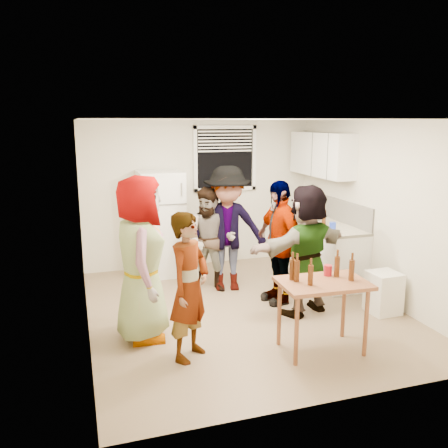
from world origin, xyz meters
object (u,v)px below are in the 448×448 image
object	(u,v)px
serving_table	(320,350)
guest_orange	(304,312)
guest_grey	(144,337)
guest_back_left	(211,290)
beer_bottle_table	(310,285)
guest_stripe	(190,356)
beer_bottle_counter	(324,225)
guest_black	(277,301)
blue_cup	(332,231)
refrigerator	(161,223)
trash_bin	(383,294)
kettle	(316,221)
guest_back_right	(227,289)
red_cup	(328,275)
wine_bottle	(299,211)

from	to	relation	value
serving_table	guest_orange	bearing A→B (deg)	72.53
guest_grey	guest_back_left	bearing A→B (deg)	-36.14
beer_bottle_table	guest_back_left	size ratio (longest dim) A/B	0.14
guest_grey	guest_stripe	xyz separation A→B (m)	(0.41, -0.62, 0.00)
beer_bottle_table	guest_grey	distance (m)	2.06
guest_grey	beer_bottle_counter	bearing A→B (deg)	-61.55
guest_grey	guest_black	bearing A→B (deg)	-66.79
blue_cup	refrigerator	bearing A→B (deg)	146.51
beer_bottle_table	guest_black	size ratio (longest dim) A/B	0.13
trash_bin	kettle	bearing A→B (deg)	92.65
refrigerator	beer_bottle_counter	xyz separation A→B (m)	(2.35, -1.11, 0.05)
beer_bottle_counter	guest_back_left	world-z (taller)	beer_bottle_counter
guest_back_right	guest_black	size ratio (longest dim) A/B	1.08
red_cup	blue_cup	bearing A→B (deg)	58.30
kettle	refrigerator	bearing A→B (deg)	160.88
blue_cup	guest_grey	xyz separation A→B (m)	(-2.91, -0.79, -0.90)
blue_cup	guest_back_right	bearing A→B (deg)	162.15
beer_bottle_table	guest_black	xyz separation A→B (m)	(0.33, 1.54, -0.80)
guest_back_right	serving_table	bearing A→B (deg)	-68.56
beer_bottle_table	blue_cup	bearing A→B (deg)	53.89
guest_grey	guest_orange	world-z (taller)	guest_grey
trash_bin	guest_orange	bearing A→B (deg)	161.73
beer_bottle_table	guest_back_left	bearing A→B (deg)	101.25
trash_bin	guest_black	xyz separation A→B (m)	(-1.16, 0.79, -0.25)
refrigerator	beer_bottle_counter	world-z (taller)	refrigerator
red_cup	trash_bin	bearing A→B (deg)	24.61
kettle	beer_bottle_table	size ratio (longest dim) A/B	1.04
blue_cup	guest_back_left	distance (m)	2.01
guest_stripe	guest_black	xyz separation A→B (m)	(1.55, 1.20, 0.00)
guest_grey	guest_back_right	world-z (taller)	guest_back_right
serving_table	guest_grey	bearing A→B (deg)	153.38
guest_stripe	wine_bottle	bearing A→B (deg)	2.09
kettle	wine_bottle	size ratio (longest dim) A/B	0.75
blue_cup	guest_black	bearing A→B (deg)	-167.39
wine_bottle	serving_table	world-z (taller)	wine_bottle
beer_bottle_counter	refrigerator	bearing A→B (deg)	154.73
beer_bottle_counter	trash_bin	world-z (taller)	beer_bottle_counter
kettle	beer_bottle_counter	bearing A→B (deg)	-99.70
refrigerator	guest_black	world-z (taller)	refrigerator
refrigerator	guest_orange	xyz separation A→B (m)	(1.50, -2.19, -0.85)
trash_bin	guest_back_left	size ratio (longest dim) A/B	0.35
guest_back_left	guest_back_right	size ratio (longest dim) A/B	0.84
refrigerator	guest_back_left	size ratio (longest dim) A/B	1.09
beer_bottle_table	guest_black	bearing A→B (deg)	78.05
refrigerator	guest_black	bearing A→B (deg)	-52.50
blue_cup	guest_back_right	xyz separation A→B (m)	(-1.47, 0.47, -0.90)
guest_back_left	red_cup	bearing A→B (deg)	-39.70
serving_table	guest_stripe	size ratio (longest dim) A/B	0.60
guest_grey	kettle	bearing A→B (deg)	-56.44
kettle	blue_cup	bearing A→B (deg)	-101.11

